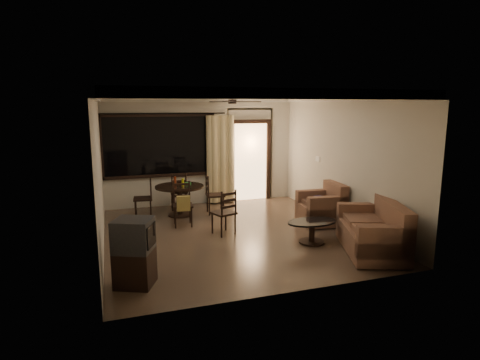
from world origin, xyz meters
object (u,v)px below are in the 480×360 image
object	(u,v)px
dining_chair_east	(215,202)
tv_cabinet	(134,252)
armchair	(323,207)
dining_chair_west	(144,206)
dining_table	(180,192)
sofa	(375,232)
dining_chair_south	(183,212)
dining_chair_north	(179,198)
coffee_table	(312,228)
side_chair	(224,221)

from	to	relation	value
dining_chair_east	tv_cabinet	world-z (taller)	tv_cabinet
armchair	dining_chair_west	bearing A→B (deg)	160.74
dining_table	dining_chair_east	distance (m)	0.88
dining_chair_east	sofa	xyz separation A→B (m)	(2.05, -3.41, 0.08)
dining_chair_south	dining_chair_north	bearing A→B (deg)	89.19
dining_chair_west	tv_cabinet	xyz separation A→B (m)	(-0.43, -3.62, 0.22)
armchair	tv_cabinet	bearing A→B (deg)	-149.81
dining_table	coffee_table	distance (m)	3.41
dining_chair_west	dining_chair_east	distance (m)	1.67
dining_chair_south	sofa	distance (m)	3.96
sofa	armchair	xyz separation A→B (m)	(0.01, 1.83, 0.01)
sofa	dining_chair_west	bearing A→B (deg)	156.25
dining_table	armchair	xyz separation A→B (m)	(2.89, -1.66, -0.20)
tv_cabinet	side_chair	size ratio (longest dim) A/B	1.07
dining_chair_south	armchair	bearing A→B (deg)	-9.47
sofa	side_chair	xyz separation A→B (m)	(-2.27, 1.80, -0.08)
sofa	armchair	bearing A→B (deg)	109.85
dining_table	dining_chair_north	bearing A→B (deg)	82.53
coffee_table	side_chair	world-z (taller)	side_chair
dining_chair_west	dining_chair_east	bearing A→B (deg)	90.00
dining_chair_south	tv_cabinet	xyz separation A→B (m)	(-1.18, -2.69, 0.20)
dining_chair_west	dining_chair_north	bearing A→B (deg)	124.07
dining_chair_east	sofa	world-z (taller)	dining_chair_east
dining_table	dining_chair_west	bearing A→B (deg)	174.46
dining_chair_south	dining_chair_north	xyz separation A→B (m)	(0.16, 1.43, -0.02)
dining_table	dining_chair_west	size ratio (longest dim) A/B	1.20
dining_chair_west	coffee_table	size ratio (longest dim) A/B	0.97
armchair	coffee_table	size ratio (longest dim) A/B	0.98
dining_chair_east	dining_chair_south	bearing A→B (deg)	135.70
dining_chair_west	side_chair	bearing A→B (deg)	44.74
dining_chair_north	sofa	distance (m)	4.93
tv_cabinet	coffee_table	bearing A→B (deg)	37.46
dining_table	armchair	bearing A→B (deg)	-29.84
dining_chair_south	armchair	world-z (taller)	dining_chair_south
armchair	side_chair	world-z (taller)	side_chair
dining_table	dining_chair_east	bearing A→B (deg)	-5.71
dining_chair_north	coffee_table	distance (m)	3.83
dining_chair_west	side_chair	size ratio (longest dim) A/B	1.02
armchair	side_chair	distance (m)	2.28
dining_chair_south	dining_chair_west	bearing A→B (deg)	134.30
dining_chair_east	dining_chair_north	size ratio (longest dim) A/B	1.00
dining_chair_east	dining_chair_west	bearing A→B (deg)	90.00
dining_chair_east	tv_cabinet	distance (m)	4.05
dining_chair_north	dining_table	bearing A→B (deg)	88.15
tv_cabinet	sofa	world-z (taller)	tv_cabinet
dining_chair_south	coffee_table	bearing A→B (deg)	-35.54
coffee_table	side_chair	size ratio (longest dim) A/B	1.04
dining_chair_east	dining_chair_north	world-z (taller)	same
dining_chair_east	armchair	bearing A→B (deg)	-121.81
dining_chair_east	armchair	size ratio (longest dim) A/B	0.99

